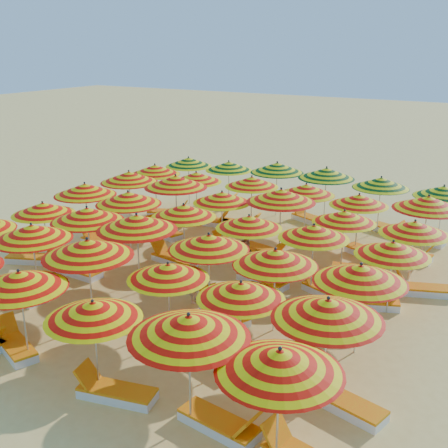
{
  "coord_description": "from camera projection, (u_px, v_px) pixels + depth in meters",
  "views": [
    {
      "loc": [
        8.84,
        -14.67,
        7.36
      ],
      "look_at": [
        0.0,
        0.5,
        1.6
      ],
      "focal_mm": 45.0,
      "sensor_mm": 36.0,
      "label": 1
    }
  ],
  "objects": [
    {
      "name": "umbrella_27",
      "position": [
        281.0,
        196.0,
        19.36
      ],
      "size": [
        3.18,
        3.18,
        2.56
      ],
      "color": "silver",
      "rests_on": "ground"
    },
    {
      "name": "lounger_31",
      "position": [
        420.0,
        239.0,
        21.41
      ],
      "size": [
        1.8,
        0.81,
        0.69
      ],
      "rotation": [
        0.0,
        0.0,
        3.0
      ],
      "color": "white",
      "rests_on": "ground"
    },
    {
      "name": "lounger_29",
      "position": [
        309.0,
        218.0,
        23.85
      ],
      "size": [
        1.82,
        1.17,
        0.69
      ],
      "rotation": [
        0.0,
        0.0,
        2.77
      ],
      "color": "white",
      "rests_on": "ground"
    },
    {
      "name": "umbrella_21",
      "position": [
        249.0,
        222.0,
        17.51
      ],
      "size": [
        2.51,
        2.51,
        2.23
      ],
      "color": "silver",
      "rests_on": "ground"
    },
    {
      "name": "lounger_11",
      "position": [
        223.0,
        312.0,
        15.64
      ],
      "size": [
        1.82,
        1.24,
        0.69
      ],
      "rotation": [
        0.0,
        0.0,
        2.72
      ],
      "color": "white",
      "rests_on": "ground"
    },
    {
      "name": "lounger_28",
      "position": [
        219.0,
        203.0,
        26.04
      ],
      "size": [
        1.81,
        0.92,
        0.69
      ],
      "rotation": [
        0.0,
        0.0,
        0.21
      ],
      "color": "white",
      "rests_on": "ground"
    },
    {
      "name": "umbrella_17",
      "position": [
        360.0,
        274.0,
        13.26
      ],
      "size": [
        2.63,
        2.63,
        2.4
      ],
      "color": "silver",
      "rests_on": "ground"
    },
    {
      "name": "lounger_20",
      "position": [
        265.0,
        251.0,
        20.15
      ],
      "size": [
        1.82,
        0.95,
        0.69
      ],
      "rotation": [
        0.0,
        0.0,
        -0.22
      ],
      "color": "white",
      "rests_on": "ground"
    },
    {
      "name": "lounger_3",
      "position": [
        115.0,
        392.0,
        12.09
      ],
      "size": [
        1.82,
        0.94,
        0.69
      ],
      "rotation": [
        0.0,
        0.0,
        3.36
      ],
      "color": "white",
      "rests_on": "ground"
    },
    {
      "name": "umbrella_26",
      "position": [
        222.0,
        197.0,
        20.21
      ],
      "size": [
        2.2,
        2.2,
        2.24
      ],
      "color": "silver",
      "rests_on": "ground"
    },
    {
      "name": "umbrella_34",
      "position": [
        359.0,
        200.0,
        19.92
      ],
      "size": [
        2.42,
        2.42,
        2.23
      ],
      "color": "silver",
      "rests_on": "ground"
    },
    {
      "name": "umbrella_15",
      "position": [
        209.0,
        242.0,
        15.34
      ],
      "size": [
        2.78,
        2.78,
        2.39
      ],
      "color": "silver",
      "rests_on": "ground"
    },
    {
      "name": "umbrella_10",
      "position": [
        241.0,
        291.0,
        12.8
      ],
      "size": [
        2.59,
        2.59,
        2.18
      ],
      "color": "silver",
      "rests_on": "ground"
    },
    {
      "name": "umbrella_8",
      "position": [
        88.0,
        248.0,
        14.55
      ],
      "size": [
        2.68,
        2.68,
        2.53
      ],
      "color": "silver",
      "rests_on": "ground"
    },
    {
      "name": "umbrella_7",
      "position": [
        32.0,
        232.0,
        16.04
      ],
      "size": [
        2.76,
        2.76,
        2.43
      ],
      "color": "silver",
      "rests_on": "ground"
    },
    {
      "name": "lounger_23",
      "position": [
        168.0,
        213.0,
        24.61
      ],
      "size": [
        1.82,
        1.2,
        0.69
      ],
      "rotation": [
        0.0,
        0.0,
        0.39
      ],
      "color": "white",
      "rests_on": "ground"
    },
    {
      "name": "umbrella_20",
      "position": [
        184.0,
        211.0,
        18.4
      ],
      "size": [
        2.39,
        2.39,
        2.31
      ],
      "color": "silver",
      "rests_on": "ground"
    },
    {
      "name": "lounger_19",
      "position": [
        233.0,
        248.0,
        20.46
      ],
      "size": [
        1.83,
        1.05,
        0.69
      ],
      "rotation": [
        0.0,
        0.0,
        2.85
      ],
      "color": "white",
      "rests_on": "ground"
    },
    {
      "name": "umbrella_33",
      "position": [
        306.0,
        190.0,
        21.01
      ],
      "size": [
        2.23,
        2.23,
        2.31
      ],
      "color": "silver",
      "rests_on": "ground"
    },
    {
      "name": "lounger_21",
      "position": [
        359.0,
        270.0,
        18.47
      ],
      "size": [
        1.82,
        0.97,
        0.69
      ],
      "rotation": [
        0.0,
        0.0,
        0.24
      ],
      "color": "white",
      "rests_on": "ground"
    },
    {
      "name": "lounger_6",
      "position": [
        22.0,
        294.0,
        16.73
      ],
      "size": [
        1.8,
        0.83,
        0.69
      ],
      "rotation": [
        0.0,
        0.0,
        -0.15
      ],
      "color": "white",
      "rests_on": "ground"
    },
    {
      "name": "umbrella_32",
      "position": [
        252.0,
        182.0,
        22.31
      ],
      "size": [
        2.82,
        2.82,
        2.28
      ],
      "color": "silver",
      "rests_on": "ground"
    },
    {
      "name": "umbrella_12",
      "position": [
        43.0,
        209.0,
        18.86
      ],
      "size": [
        2.39,
        2.39,
        2.24
      ],
      "color": "silver",
      "rests_on": "ground"
    },
    {
      "name": "lounger_30",
      "position": [
        393.0,
        230.0,
        22.39
      ],
      "size": [
        1.83,
        1.11,
        0.69
      ],
      "rotation": [
        0.0,
        0.0,
        -0.33
      ],
      "color": "white",
      "rests_on": "ground"
    },
    {
      "name": "umbrella_30",
      "position": [
        155.0,
        170.0,
        24.25
      ],
      "size": [
        2.41,
        2.41,
        2.31
      ],
      "color": "silver",
      "rests_on": "ground"
    },
    {
      "name": "umbrella_36",
      "position": [
        189.0,
        162.0,
        25.96
      ],
      "size": [
        2.54,
        2.54,
        2.27
      ],
      "color": "silver",
      "rests_on": "ground"
    },
    {
      "name": "lounger_2",
      "position": [
        14.0,
        345.0,
        13.93
      ],
      "size": [
        1.82,
        1.18,
        0.69
      ],
      "rotation": [
        0.0,
        0.0,
        2.76
      ],
      "color": "white",
      "rests_on": "ground"
    },
    {
      "name": "lounger_12",
      "position": [
        101.0,
        242.0,
        21.07
      ],
      "size": [
        1.79,
        0.79,
        0.69
      ],
      "rotation": [
        0.0,
        0.0,
        3.02
      ],
      "color": "white",
      "rests_on": "ground"
    },
    {
      "name": "umbrella_18",
      "position": [
        85.0,
        189.0,
        20.62
      ],
      "size": [
        2.92,
        2.92,
        2.43
      ],
      "color": "silver",
      "rests_on": "ground"
    },
    {
      "name": "umbrella_22",
      "position": [
        314.0,
        232.0,
        16.56
      ],
      "size": [
        2.44,
        2.44,
        2.25
      ],
      "color": "silver",
      "rests_on": "ground"
    },
    {
      "name": "lounger_10",
      "position": [
        77.0,
        270.0,
        18.47
      ],
      "size": [
        1.76,
        0.66,
        0.69
      ],
      "rotation": [
        0.0,
        0.0,
        3.09
      ],
      "color": "white",
      "rests_on": "ground"
    },
    {
      "name": "umbrella_19",
      "position": [
        128.0,
        198.0,
        19.47
      ],
      "size": [
        2.95,
        2.95,
        2.44
      ],
      "color": "silver",
      "rests_on": "ground"
    },
    {
      "name": "umbrella_9",
      "position": [
        168.0,
        272.0,
        13.86
      ],
      "size": [
        2.36,
        2.36,
        2.18
      ],
      "color": "silver",
      "rests_on": "ground"
    },
    {
      "name": "umbrella_13",
      "position": [
        87.0,
        215.0,
        17.59
      ],
      "size": [
        2.47,
        2.47,
        2.45
      ],
      "color": "silver",
      "rests_on": "ground"
    },
    {
      "name": "umbrella_3",
      "position": [
        93.0,
        311.0,
        11.8
      ],
      "size": [
        2.72,
        2.72,
        2.21
      ],
      "color": "silver",
      "rests_on": "ground"
    },
    {
      "name": "beachgoer_a",
      "position": [
        194.0,
        280.0,
        16.41
      ],
      "size": [
        0.45,
        0.57,
        1.37
      ],
      "primitive_type": "imported",
      "rotation": [
        0.0,
        0.0,
        1.84
      ],
      "color": "tan",
      "rests_on": "ground"
    },
    {
      "name": "lounger_17",
      "position": [
        142.0,
        227.0,
        22.71
      ],
      "size": [
        1.75,
        0.62,
        0.69
      ],
      "rotation": [
        0.0,
        0.0,
        -0.03
      ],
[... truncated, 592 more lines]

